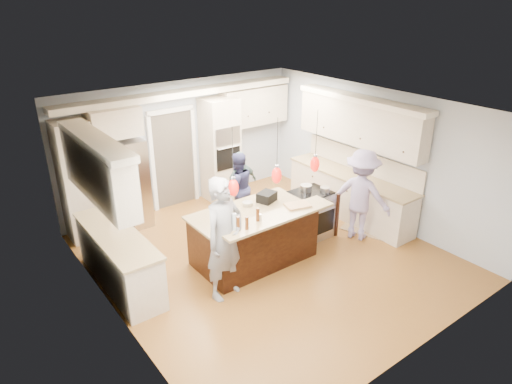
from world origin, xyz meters
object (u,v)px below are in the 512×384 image
at_px(refrigerator, 122,185).
at_px(person_bar_end, 224,239).
at_px(person_far_left, 238,187).
at_px(kitchen_island, 254,236).
at_px(island_range, 311,214).

relative_size(refrigerator, person_bar_end, 0.92).
xyz_separation_m(person_bar_end, person_far_left, (1.59, 1.95, -0.25)).
xyz_separation_m(kitchen_island, person_far_left, (0.65, 1.43, 0.25)).
bearing_deg(person_far_left, person_bar_end, 56.13).
bearing_deg(refrigerator, kitchen_island, -63.09).
height_order(island_range, person_bar_end, person_bar_end).
height_order(kitchen_island, person_far_left, person_far_left).
bearing_deg(person_far_left, island_range, 124.59).
height_order(refrigerator, person_bar_end, person_bar_end).
xyz_separation_m(refrigerator, kitchen_island, (1.30, -2.57, -0.41)).
bearing_deg(person_bar_end, kitchen_island, 14.85).
bearing_deg(island_range, refrigerator, 137.41).
relative_size(refrigerator, person_far_left, 1.23).
bearing_deg(person_bar_end, refrigerator, 82.52).
bearing_deg(person_far_left, refrigerator, -24.92).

